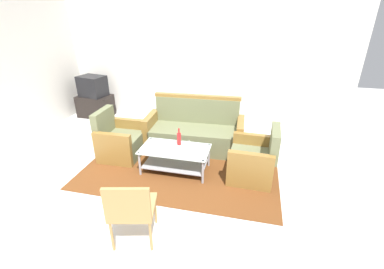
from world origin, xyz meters
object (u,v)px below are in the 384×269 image
(armchair_left, at_px, (120,141))
(bottle_clear, at_px, (189,150))
(wicker_chair, at_px, (131,207))
(armchair_right, at_px, (254,161))
(cup, at_px, (192,146))
(tv_stand, at_px, (96,106))
(bottle_red, at_px, (179,139))
(couch, at_px, (195,132))
(coffee_table, at_px, (175,156))
(television, at_px, (93,86))

(armchair_left, distance_m, bottle_clear, 1.44)
(bottle_clear, relative_size, wicker_chair, 0.28)
(armchair_right, relative_size, wicker_chair, 1.01)
(cup, xyz_separation_m, tv_stand, (-2.90, 1.90, -0.20))
(bottle_red, bearing_deg, couch, 82.24)
(coffee_table, bearing_deg, couch, 81.69)
(tv_stand, distance_m, television, 0.50)
(coffee_table, bearing_deg, wicker_chair, -91.01)
(armchair_right, bearing_deg, bottle_clear, 106.51)
(bottle_clear, distance_m, television, 3.60)
(bottle_red, bearing_deg, armchair_right, -1.82)
(armchair_left, bearing_deg, bottle_red, 83.67)
(armchair_left, distance_m, armchair_right, 2.35)
(armchair_right, distance_m, cup, 0.99)
(couch, distance_m, bottle_red, 0.76)
(tv_stand, xyz_separation_m, wicker_chair, (2.61, -3.51, 0.23))
(bottle_red, bearing_deg, coffee_table, -100.92)
(coffee_table, bearing_deg, armchair_right, 5.12)
(bottle_red, distance_m, cup, 0.26)
(tv_stand, bearing_deg, armchair_left, -48.02)
(bottle_clear, relative_size, television, 0.35)
(armchair_left, bearing_deg, bottle_clear, 72.88)
(couch, height_order, armchair_left, couch)
(coffee_table, xyz_separation_m, bottle_red, (0.03, 0.15, 0.25))
(armchair_left, xyz_separation_m, tv_stand, (-1.53, 1.71, -0.03))
(couch, xyz_separation_m, armchair_right, (1.11, -0.76, -0.03))
(armchair_right, relative_size, tv_stand, 1.06)
(couch, distance_m, tv_stand, 2.97)
(wicker_chair, bearing_deg, tv_stand, 113.14)
(armchair_right, xyz_separation_m, cup, (-0.97, -0.05, 0.17))
(couch, xyz_separation_m, coffee_table, (-0.13, -0.87, -0.04))
(coffee_table, relative_size, cup, 11.00)
(bottle_clear, height_order, tv_stand, bottle_clear)
(television, bearing_deg, wicker_chair, 138.88)
(cup, bearing_deg, television, 146.74)
(bottle_red, xyz_separation_m, television, (-2.66, 1.81, 0.24))
(cup, relative_size, wicker_chair, 0.12)
(armchair_left, relative_size, bottle_red, 2.94)
(television, bearing_deg, armchair_left, 144.16)
(couch, relative_size, wicker_chair, 2.18)
(couch, distance_m, bottle_clear, 1.04)
(bottle_clear, xyz_separation_m, cup, (-0.00, 0.20, -0.04))
(bottle_red, bearing_deg, bottle_clear, -50.23)
(armchair_right, distance_m, television, 4.32)
(coffee_table, xyz_separation_m, wicker_chair, (-0.03, -1.55, 0.22))
(television, bearing_deg, cup, 158.98)
(bottle_red, height_order, cup, bottle_red)
(armchair_right, height_order, wicker_chair, armchair_right)
(armchair_left, relative_size, tv_stand, 1.06)
(armchair_right, distance_m, wicker_chair, 2.10)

